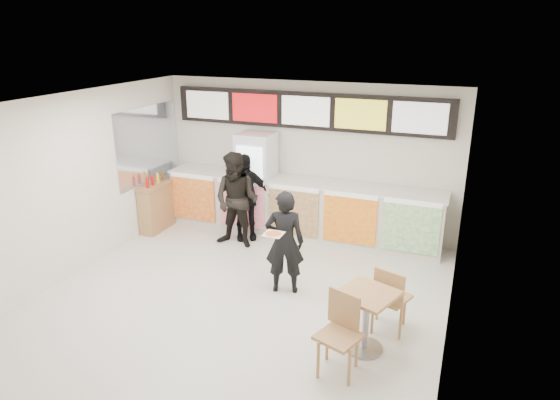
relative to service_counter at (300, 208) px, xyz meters
The scene contains 15 objects.
floor 3.15m from the service_counter, 90.00° to the right, with size 7.00×7.00×0.00m, color beige.
ceiling 3.93m from the service_counter, 90.00° to the right, with size 7.00×7.00×0.00m, color white.
wall_back 1.01m from the service_counter, 90.00° to the left, with size 6.00×6.00×0.00m, color silver.
wall_left 4.41m from the service_counter, 134.13° to the right, with size 7.00×7.00×0.00m, color silver.
wall_right 4.41m from the service_counter, 45.87° to the right, with size 7.00×7.00×0.00m, color silver.
service_counter is the anchor object (origin of this frame).
menu_board 1.90m from the service_counter, 90.00° to the left, with size 5.50×0.14×0.70m.
drinks_fridge 1.03m from the service_counter, behind, with size 0.70×0.67×2.00m.
mirror_panel 3.28m from the service_counter, 167.87° to the right, with size 0.01×2.00×1.50m, color #B2B7BF.
customer_main 2.28m from the service_counter, 76.70° to the right, with size 0.61×0.40×1.67m, color black.
customer_left 1.34m from the service_counter, 135.47° to the right, with size 0.88×0.69×1.82m, color black.
customer_mid 1.13m from the service_counter, 150.12° to the right, with size 1.00×0.42×1.71m, color black.
pizza_slice 2.77m from the service_counter, 78.90° to the right, with size 0.36×0.36×0.02m.
cafe_table 3.84m from the service_counter, 58.02° to the right, with size 1.01×1.74×0.98m.
condiment_ledge 2.93m from the service_counter, 164.34° to the right, with size 0.35×0.87×1.16m.
Camera 1 is at (3.02, -5.68, 3.97)m, focal length 32.00 mm.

